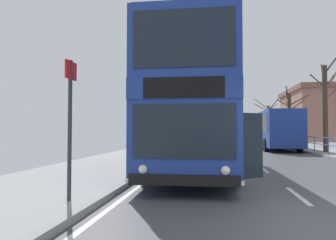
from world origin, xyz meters
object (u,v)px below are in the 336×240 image
double_decker_bus_main (193,109)px  bus_stop_sign_near (70,114)px  bare_tree_far_01 (325,105)px  bare_tree_far_00 (290,116)px  background_bus_far_lane (273,129)px  bare_tree_far_02 (268,120)px  background_building_00 (334,114)px

double_decker_bus_main → bus_stop_sign_near: bearing=-108.8°
double_decker_bus_main → bare_tree_far_01: 12.17m
bare_tree_far_00 → double_decker_bus_main: bearing=-112.9°
background_bus_far_lane → double_decker_bus_main: bearing=-111.5°
bare_tree_far_00 → bare_tree_far_02: 12.85m
double_decker_bus_main → background_building_00: 41.39m
bare_tree_far_01 → bus_stop_sign_near: bearing=-123.3°
bare_tree_far_02 → background_building_00: bearing=26.0°
double_decker_bus_main → bare_tree_far_02: 32.92m
bus_stop_sign_near → bare_tree_far_01: (9.99, 15.22, 1.33)m
bare_tree_far_01 → bare_tree_far_02: size_ratio=1.05×
bus_stop_sign_near → bare_tree_far_01: size_ratio=0.46×
bare_tree_far_02 → background_building_00: (10.36, 5.06, 0.98)m
bus_stop_sign_near → bare_tree_far_01: bare_tree_far_01 is taller
double_decker_bus_main → background_bus_far_lane: double_decker_bus_main is taller
bare_tree_far_00 → bare_tree_far_02: size_ratio=0.96×
bare_tree_far_02 → background_bus_far_lane: bearing=-98.6°
bare_tree_far_02 → background_building_00: size_ratio=0.41×
bus_stop_sign_near → bare_tree_far_01: bearing=56.7°
bus_stop_sign_near → bare_tree_far_00: bare_tree_far_00 is taller
double_decker_bus_main → bus_stop_sign_near: 6.39m
bare_tree_far_02 → bare_tree_far_00: bearing=-91.2°
bus_stop_sign_near → background_building_00: size_ratio=0.20×
bare_tree_far_01 → bare_tree_far_02: (0.36, 22.67, -0.21)m
double_decker_bus_main → bare_tree_far_01: bearing=49.2°
background_building_00 → bare_tree_far_00: bearing=-120.7°
double_decker_bus_main → bus_stop_sign_near: size_ratio=3.78×
background_bus_far_lane → bare_tree_far_01: (2.30, -5.11, 1.53)m
bare_tree_far_00 → bare_tree_far_02: bare_tree_far_02 is taller
bare_tree_far_01 → background_building_00: bearing=68.9°
bare_tree_far_01 → bare_tree_far_02: bare_tree_far_01 is taller
background_bus_far_lane → background_building_00: (13.02, 22.62, 2.30)m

